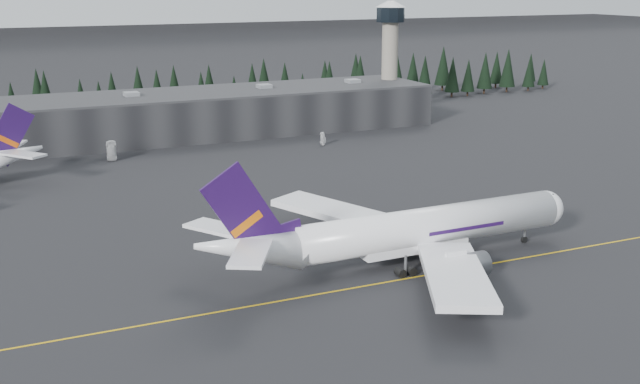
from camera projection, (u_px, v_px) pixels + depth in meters
name	position (u px, v px, depth m)	size (l,w,h in m)	color
ground	(374.00, 279.00, 123.32)	(1400.00, 1400.00, 0.00)	black
taxiline	(381.00, 283.00, 121.56)	(400.00, 0.40, 0.02)	gold
terminal	(168.00, 116.00, 231.26)	(160.00, 30.00, 12.60)	black
control_tower	(390.00, 46.00, 259.87)	(10.00, 10.00, 37.70)	gray
treeline	(139.00, 95.00, 263.38)	(360.00, 20.00, 15.00)	black
jet_main	(398.00, 232.00, 127.90)	(67.29, 62.12, 19.78)	white
gse_vehicle_a	(112.00, 158.00, 202.29)	(2.48, 5.38, 1.49)	silver
gse_vehicle_b	(323.00, 143.00, 221.39)	(1.51, 3.75, 1.28)	white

